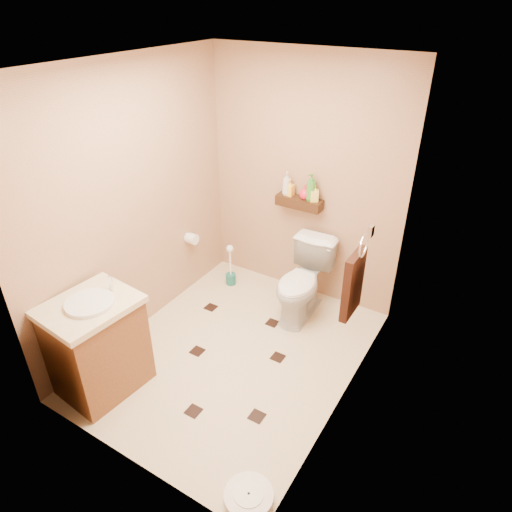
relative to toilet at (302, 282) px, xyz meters
The scene contains 19 objects.
ground 0.94m from the toilet, 106.02° to the right, with size 2.50×2.50×0.00m, color beige.
wall_back 0.96m from the toilet, 119.74° to the left, with size 2.00×0.04×2.40m, color tan.
wall_front 2.25m from the toilet, 96.54° to the right, with size 2.00×0.04×2.40m, color tan.
wall_left 1.71m from the toilet, 146.11° to the right, with size 0.04×2.50×2.40m, color tan.
wall_right 1.40m from the toilet, 47.55° to the right, with size 0.04×2.50×2.40m, color tan.
ceiling 2.20m from the toilet, 106.02° to the right, with size 2.00×2.50×0.02m, color white.
wall_shelf 0.77m from the toilet, 125.24° to the left, with size 0.46×0.14×0.10m, color #3A230F.
floor_accents 0.96m from the toilet, 103.83° to the right, with size 1.22×1.35×0.01m.
toilet is the anchor object (origin of this frame).
vanity 1.92m from the toilet, 119.24° to the right, with size 0.61×0.72×0.94m.
bathroom_scale 2.02m from the toilet, 73.01° to the right, with size 0.40×0.40×0.06m.
toilet_brush 0.92m from the toilet, behind, with size 0.11×0.11×0.48m.
towel_ring 1.06m from the toilet, 40.79° to the right, with size 0.12×0.30×0.76m.
toilet_paper 1.21m from the toilet, behind, with size 0.12×0.11×0.12m.
bottle_a 0.96m from the toilet, 138.30° to the left, with size 0.09×0.09×0.23m, color beige.
bottle_b 0.92m from the toilet, 135.49° to the left, with size 0.07×0.07×0.16m, color yellow.
bottle_c 0.86m from the toilet, 118.07° to the left, with size 0.11×0.11×0.14m, color red.
bottle_d 0.90m from the toilet, 109.93° to the left, with size 0.10×0.10×0.27m, color #39842C.
bottle_e 0.85m from the toilet, 103.99° to the left, with size 0.07×0.08×0.16m, color #F9D453.
Camera 1 is at (1.75, -2.51, 2.81)m, focal length 32.00 mm.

